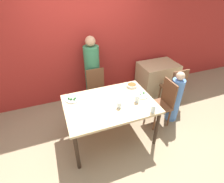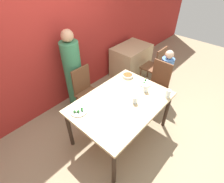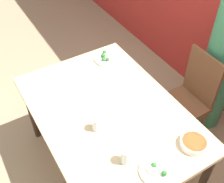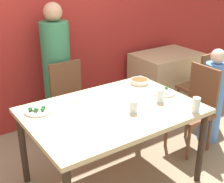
{
  "view_description": "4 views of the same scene",
  "coord_description": "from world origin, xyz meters",
  "px_view_note": "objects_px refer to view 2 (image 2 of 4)",
  "views": [
    {
      "loc": [
        -0.78,
        -2.17,
        2.55
      ],
      "look_at": [
        0.05,
        0.02,
        0.98
      ],
      "focal_mm": 28.0,
      "sensor_mm": 36.0,
      "label": 1
    },
    {
      "loc": [
        -1.52,
        -1.18,
        2.53
      ],
      "look_at": [
        -0.13,
        0.08,
        1.0
      ],
      "focal_mm": 28.0,
      "sensor_mm": 36.0,
      "label": 2
    },
    {
      "loc": [
        1.25,
        -0.72,
        2.38
      ],
      "look_at": [
        0.05,
        0.0,
        1.02
      ],
      "focal_mm": 45.0,
      "sensor_mm": 36.0,
      "label": 3
    },
    {
      "loc": [
        -1.39,
        -2.02,
        1.98
      ],
      "look_at": [
        -0.02,
        -0.03,
        0.95
      ],
      "focal_mm": 50.0,
      "sensor_mm": 36.0,
      "label": 4
    }
  ],
  "objects_px": {
    "chair_adult_spot": "(86,90)",
    "chair_child_spot": "(157,84)",
    "plate_rice_adult": "(79,111)",
    "person_adult": "(73,74)",
    "person_child": "(164,77)",
    "bowl_curry": "(128,76)",
    "glass_water_tall": "(146,88)"
  },
  "relations": [
    {
      "from": "chair_adult_spot",
      "to": "chair_child_spot",
      "type": "relative_size",
      "value": 1.0
    },
    {
      "from": "plate_rice_adult",
      "to": "person_adult",
      "type": "bearing_deg",
      "value": 56.05
    },
    {
      "from": "chair_adult_spot",
      "to": "plate_rice_adult",
      "type": "relative_size",
      "value": 3.93
    },
    {
      "from": "chair_child_spot",
      "to": "plate_rice_adult",
      "type": "relative_size",
      "value": 3.93
    },
    {
      "from": "chair_child_spot",
      "to": "person_child",
      "type": "relative_size",
      "value": 0.85
    },
    {
      "from": "chair_child_spot",
      "to": "bowl_curry",
      "type": "bearing_deg",
      "value": -123.64
    },
    {
      "from": "person_child",
      "to": "glass_water_tall",
      "type": "relative_size",
      "value": 8.99
    },
    {
      "from": "bowl_curry",
      "to": "plate_rice_adult",
      "type": "distance_m",
      "value": 1.14
    },
    {
      "from": "plate_rice_adult",
      "to": "glass_water_tall",
      "type": "distance_m",
      "value": 1.1
    },
    {
      "from": "plate_rice_adult",
      "to": "bowl_curry",
      "type": "bearing_deg",
      "value": 1.11
    },
    {
      "from": "person_adult",
      "to": "bowl_curry",
      "type": "height_order",
      "value": "person_adult"
    },
    {
      "from": "chair_child_spot",
      "to": "plate_rice_adult",
      "type": "bearing_deg",
      "value": -100.97
    },
    {
      "from": "person_child",
      "to": "bowl_curry",
      "type": "xyz_separation_m",
      "value": [
        -0.8,
        0.34,
        0.29
      ]
    },
    {
      "from": "chair_adult_spot",
      "to": "person_adult",
      "type": "xyz_separation_m",
      "value": [
        0.0,
        0.33,
        0.22
      ]
    },
    {
      "from": "plate_rice_adult",
      "to": "chair_adult_spot",
      "type": "bearing_deg",
      "value": 42.87
    },
    {
      "from": "chair_adult_spot",
      "to": "person_child",
      "type": "height_order",
      "value": "person_child"
    },
    {
      "from": "glass_water_tall",
      "to": "chair_child_spot",
      "type": "bearing_deg",
      "value": 10.83
    },
    {
      "from": "plate_rice_adult",
      "to": "chair_child_spot",
      "type": "bearing_deg",
      "value": -10.97
    },
    {
      "from": "chair_adult_spot",
      "to": "glass_water_tall",
      "type": "xyz_separation_m",
      "value": [
        0.41,
        -0.99,
        0.34
      ]
    },
    {
      "from": "bowl_curry",
      "to": "chair_adult_spot",
      "type": "bearing_deg",
      "value": 135.86
    },
    {
      "from": "glass_water_tall",
      "to": "plate_rice_adult",
      "type": "bearing_deg",
      "value": 156.15
    },
    {
      "from": "person_child",
      "to": "glass_water_tall",
      "type": "xyz_separation_m",
      "value": [
        -0.93,
        -0.12,
        0.32
      ]
    },
    {
      "from": "chair_adult_spot",
      "to": "person_adult",
      "type": "bearing_deg",
      "value": 90.0
    },
    {
      "from": "person_adult",
      "to": "glass_water_tall",
      "type": "xyz_separation_m",
      "value": [
        0.41,
        -1.32,
        0.11
      ]
    },
    {
      "from": "chair_child_spot",
      "to": "person_child",
      "type": "height_order",
      "value": "person_child"
    },
    {
      "from": "chair_adult_spot",
      "to": "chair_child_spot",
      "type": "bearing_deg",
      "value": -39.43
    },
    {
      "from": "person_adult",
      "to": "bowl_curry",
      "type": "bearing_deg",
      "value": -57.63
    },
    {
      "from": "chair_child_spot",
      "to": "glass_water_tall",
      "type": "height_order",
      "value": "chair_child_spot"
    },
    {
      "from": "chair_adult_spot",
      "to": "glass_water_tall",
      "type": "relative_size",
      "value": 7.68
    },
    {
      "from": "bowl_curry",
      "to": "plate_rice_adult",
      "type": "bearing_deg",
      "value": -178.89
    },
    {
      "from": "person_adult",
      "to": "glass_water_tall",
      "type": "bearing_deg",
      "value": -72.76
    },
    {
      "from": "chair_child_spot",
      "to": "plate_rice_adult",
      "type": "xyz_separation_m",
      "value": [
        -1.65,
        0.32,
        0.29
      ]
    }
  ]
}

